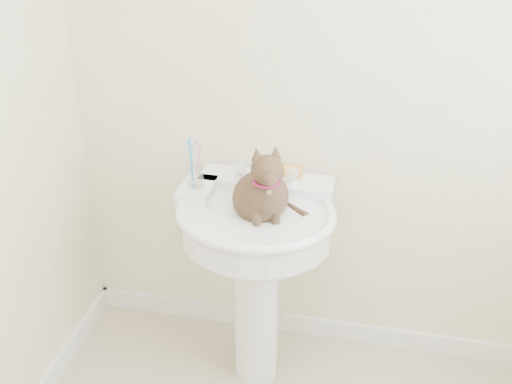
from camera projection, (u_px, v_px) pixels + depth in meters
The scene contains 7 objects.
wall_back at pixel (354, 67), 2.28m from camera, with size 2.20×0.00×2.50m, color #F3ECC7, non-canonical shape.
baseboard_back at pixel (334, 329), 2.86m from camera, with size 2.20×0.02×0.09m, color white.
pedestal_sink at pixel (256, 243), 2.38m from camera, with size 0.60×0.59×0.82m.
faucet at pixel (265, 173), 2.40m from camera, with size 0.28×0.12×0.14m.
soap_bar at pixel (290, 171), 2.47m from camera, with size 0.09×0.06×0.03m, color gold.
toothbrush_cup at pixel (195, 175), 2.37m from camera, with size 0.07×0.07×0.19m.
cat at pixel (261, 193), 2.25m from camera, with size 0.22×0.28×0.41m.
Camera 1 is at (0.13, -1.13, 1.97)m, focal length 45.00 mm.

